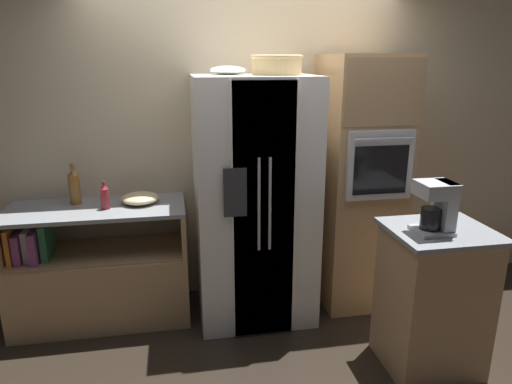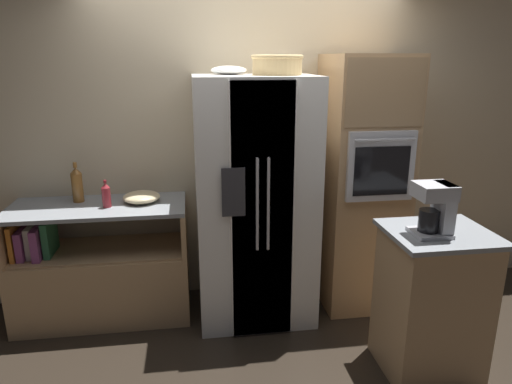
{
  "view_description": "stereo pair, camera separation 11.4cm",
  "coord_description": "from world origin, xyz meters",
  "px_view_note": "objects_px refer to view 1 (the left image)",
  "views": [
    {
      "loc": [
        -0.58,
        -3.23,
        1.99
      ],
      "look_at": [
        0.0,
        -0.02,
        1.03
      ],
      "focal_mm": 32.0,
      "sensor_mm": 36.0,
      "label": 1
    },
    {
      "loc": [
        -0.47,
        -3.25,
        1.99
      ],
      "look_at": [
        0.0,
        -0.02,
        1.03
      ],
      "focal_mm": 32.0,
      "sensor_mm": 36.0,
      "label": 2
    }
  ],
  "objects_px": {
    "wicker_basket": "(277,64)",
    "bottle_short": "(74,186)",
    "bottle_tall": "(105,196)",
    "refrigerator": "(254,200)",
    "mixing_bowl": "(140,198)",
    "fruit_bowl": "(228,70)",
    "wall_oven": "(360,183)",
    "coffee_maker": "(438,205)"
  },
  "relations": [
    {
      "from": "fruit_bowl",
      "to": "bottle_tall",
      "type": "height_order",
      "value": "fruit_bowl"
    },
    {
      "from": "bottle_short",
      "to": "wicker_basket",
      "type": "bearing_deg",
      "value": -10.19
    },
    {
      "from": "wicker_basket",
      "to": "coffee_maker",
      "type": "relative_size",
      "value": 1.16
    },
    {
      "from": "wicker_basket",
      "to": "bottle_tall",
      "type": "bearing_deg",
      "value": 175.46
    },
    {
      "from": "wall_oven",
      "to": "coffee_maker",
      "type": "distance_m",
      "value": 1.02
    },
    {
      "from": "wicker_basket",
      "to": "fruit_bowl",
      "type": "relative_size",
      "value": 1.42
    },
    {
      "from": "refrigerator",
      "to": "bottle_short",
      "type": "xyz_separation_m",
      "value": [
        -1.35,
        0.22,
        0.12
      ]
    },
    {
      "from": "wicker_basket",
      "to": "fruit_bowl",
      "type": "xyz_separation_m",
      "value": [
        -0.33,
        0.15,
        -0.04
      ]
    },
    {
      "from": "refrigerator",
      "to": "wall_oven",
      "type": "xyz_separation_m",
      "value": [
        0.88,
        0.06,
        0.08
      ]
    },
    {
      "from": "wicker_basket",
      "to": "bottle_tall",
      "type": "distance_m",
      "value": 1.57
    },
    {
      "from": "wall_oven",
      "to": "coffee_maker",
      "type": "bearing_deg",
      "value": -86.25
    },
    {
      "from": "wall_oven",
      "to": "bottle_tall",
      "type": "bearing_deg",
      "value": -179.67
    },
    {
      "from": "refrigerator",
      "to": "coffee_maker",
      "type": "bearing_deg",
      "value": -44.89
    },
    {
      "from": "wicker_basket",
      "to": "coffee_maker",
      "type": "distance_m",
      "value": 1.44
    },
    {
      "from": "wicker_basket",
      "to": "bottle_short",
      "type": "height_order",
      "value": "wicker_basket"
    },
    {
      "from": "bottle_tall",
      "to": "coffee_maker",
      "type": "height_order",
      "value": "coffee_maker"
    },
    {
      "from": "wicker_basket",
      "to": "bottle_tall",
      "type": "height_order",
      "value": "wicker_basket"
    },
    {
      "from": "fruit_bowl",
      "to": "coffee_maker",
      "type": "xyz_separation_m",
      "value": [
        1.12,
        -1.05,
        -0.76
      ]
    },
    {
      "from": "wicker_basket",
      "to": "coffee_maker",
      "type": "height_order",
      "value": "wicker_basket"
    },
    {
      "from": "mixing_bowl",
      "to": "wicker_basket",
      "type": "bearing_deg",
      "value": -10.69
    },
    {
      "from": "bottle_short",
      "to": "mixing_bowl",
      "type": "distance_m",
      "value": 0.5
    },
    {
      "from": "wicker_basket",
      "to": "wall_oven",
      "type": "bearing_deg",
      "value": 8.73
    },
    {
      "from": "fruit_bowl",
      "to": "mixing_bowl",
      "type": "bearing_deg",
      "value": 176.57
    },
    {
      "from": "bottle_tall",
      "to": "mixing_bowl",
      "type": "distance_m",
      "value": 0.27
    },
    {
      "from": "wall_oven",
      "to": "fruit_bowl",
      "type": "relative_size",
      "value": 7.78
    },
    {
      "from": "wicker_basket",
      "to": "fruit_bowl",
      "type": "height_order",
      "value": "wicker_basket"
    },
    {
      "from": "refrigerator",
      "to": "fruit_bowl",
      "type": "bearing_deg",
      "value": 150.03
    },
    {
      "from": "wall_oven",
      "to": "refrigerator",
      "type": "bearing_deg",
      "value": -176.02
    },
    {
      "from": "wicker_basket",
      "to": "fruit_bowl",
      "type": "distance_m",
      "value": 0.36
    },
    {
      "from": "bottle_tall",
      "to": "coffee_maker",
      "type": "bearing_deg",
      "value": -25.84
    },
    {
      "from": "wall_oven",
      "to": "wicker_basket",
      "type": "height_order",
      "value": "wall_oven"
    },
    {
      "from": "fruit_bowl",
      "to": "bottle_short",
      "type": "height_order",
      "value": "fruit_bowl"
    },
    {
      "from": "fruit_bowl",
      "to": "coffee_maker",
      "type": "relative_size",
      "value": 0.82
    },
    {
      "from": "fruit_bowl",
      "to": "mixing_bowl",
      "type": "height_order",
      "value": "fruit_bowl"
    },
    {
      "from": "fruit_bowl",
      "to": "bottle_tall",
      "type": "xyz_separation_m",
      "value": [
        -0.93,
        -0.05,
        -0.89
      ]
    },
    {
      "from": "bottle_short",
      "to": "mixing_bowl",
      "type": "height_order",
      "value": "bottle_short"
    },
    {
      "from": "mixing_bowl",
      "to": "coffee_maker",
      "type": "distance_m",
      "value": 2.12
    },
    {
      "from": "wicker_basket",
      "to": "bottle_tall",
      "type": "xyz_separation_m",
      "value": [
        -1.26,
        0.1,
        -0.94
      ]
    },
    {
      "from": "refrigerator",
      "to": "mixing_bowl",
      "type": "relative_size",
      "value": 6.67
    },
    {
      "from": "refrigerator",
      "to": "bottle_short",
      "type": "bearing_deg",
      "value": 170.73
    },
    {
      "from": "wicker_basket",
      "to": "mixing_bowl",
      "type": "distance_m",
      "value": 1.43
    },
    {
      "from": "refrigerator",
      "to": "coffee_maker",
      "type": "distance_m",
      "value": 1.36
    }
  ]
}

